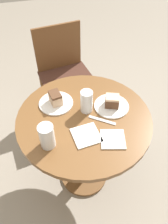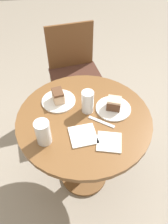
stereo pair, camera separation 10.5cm
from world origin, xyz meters
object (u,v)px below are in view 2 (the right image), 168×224
Objects in this scene: chair at (75,73)px; plate_far at (59,101)px; glass_lemonade at (88,103)px; glass_water at (43,133)px; cake_slice_near at (114,103)px; plate_near at (113,108)px; cake_slice_far at (58,96)px.

plate_far is at bearing -113.53° from chair.
glass_water is at bearing -143.62° from glass_lemonade.
chair reaches higher than cake_slice_near.
chair reaches higher than glass_lemonade.
plate_far is at bearing 160.97° from plate_near.
chair reaches higher than glass_water.
cake_slice_near is at bearing -19.03° from plate_far.
chair is 0.98m from glass_water.
cake_slice_near is 0.45m from glass_water.
cake_slice_far is at bearing -90.00° from plate_far.
glass_lemonade is at bearing 36.38° from glass_water.
cake_slice_far reaches higher than plate_far.
glass_water reaches higher than cake_slice_far.
cake_slice_near is 0.16m from glass_lemonade.
plate_near is at bearing 23.46° from glass_water.
chair is at bearing 74.90° from cake_slice_far.
plate_near and plate_far have the same top height.
glass_water is at bearing -156.54° from cake_slice_near.
glass_lemonade is at bearing 176.06° from plate_near.
cake_slice_near is at bearing 0.00° from plate_near.
plate_far is 1.48× the size of glass_water.
cake_slice_near is (0.33, -0.11, 0.04)m from plate_far.
cake_slice_near is 0.69× the size of glass_water.
cake_slice_far is 0.31m from glass_water.
glass_water is (-0.42, -0.18, 0.06)m from plate_near.
cake_slice_near is at bearing -3.94° from glass_lemonade.
glass_water is (-0.09, -0.29, 0.06)m from plate_far.
cake_slice_far is at bearing 148.97° from glass_lemonade.
chair is 9.06× the size of cake_slice_far.
chair is 8.81× the size of cake_slice_near.
plate_far is (-0.33, 0.11, 0.00)m from plate_near.
plate_far is 0.35m from cake_slice_near.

